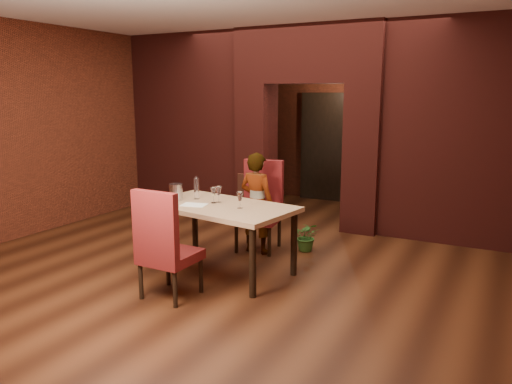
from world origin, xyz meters
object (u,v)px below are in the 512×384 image
(chair_near, at_px, (170,243))
(wine_glass_c, at_px, (240,200))
(wine_bucket, at_px, (176,192))
(dining_table, at_px, (220,238))
(chair_far, at_px, (258,206))
(potted_plant, at_px, (307,236))
(person_seated, at_px, (257,203))
(water_bottle, at_px, (197,188))
(wine_glass_b, at_px, (219,195))
(wine_glass_a, at_px, (214,195))

(chair_near, distance_m, wine_glass_c, 0.98)
(wine_bucket, bearing_deg, dining_table, 3.13)
(chair_far, bearing_deg, dining_table, -99.81)
(wine_bucket, xyz_separation_m, potted_plant, (1.25, 1.27, -0.73))
(person_seated, distance_m, wine_glass_c, 1.00)
(person_seated, bearing_deg, wine_glass_c, 111.52)
(wine_bucket, distance_m, potted_plant, 1.93)
(chair_far, relative_size, chair_near, 1.04)
(chair_far, height_order, water_bottle, chair_far)
(chair_far, bearing_deg, wine_glass_b, -104.43)
(dining_table, height_order, chair_far, chair_far)
(chair_near, height_order, wine_bucket, chair_near)
(wine_bucket, bearing_deg, person_seated, 53.81)
(dining_table, height_order, wine_glass_b, wine_glass_b)
(dining_table, height_order, wine_bucket, wine_bucket)
(person_seated, bearing_deg, wine_glass_b, 86.71)
(potted_plant, bearing_deg, water_bottle, -134.63)
(wine_glass_b, xyz_separation_m, potted_plant, (0.71, 1.14, -0.73))
(person_seated, relative_size, wine_glass_c, 6.99)
(wine_glass_b, distance_m, wine_bucket, 0.56)
(chair_far, height_order, wine_glass_b, chair_far)
(chair_far, bearing_deg, wine_bucket, -130.97)
(chair_far, height_order, chair_near, chair_far)
(wine_glass_c, distance_m, water_bottle, 0.78)
(chair_near, distance_m, wine_bucket, 1.09)
(chair_far, distance_m, wine_bucket, 1.23)
(chair_near, relative_size, wine_glass_b, 5.92)
(chair_far, distance_m, wine_glass_a, 0.99)
(chair_far, relative_size, wine_glass_a, 6.46)
(dining_table, bearing_deg, chair_near, -85.47)
(wine_glass_c, bearing_deg, chair_far, 106.43)
(potted_plant, bearing_deg, chair_near, -108.04)
(wine_glass_b, bearing_deg, potted_plant, 58.22)
(person_seated, distance_m, water_bottle, 0.91)
(wine_glass_b, relative_size, wine_glass_c, 1.02)
(wine_glass_c, distance_m, potted_plant, 1.52)
(wine_glass_b, bearing_deg, wine_bucket, -166.88)
(wine_glass_b, xyz_separation_m, wine_glass_c, (0.39, -0.15, -0.00))
(chair_near, bearing_deg, water_bottle, -69.39)
(person_seated, bearing_deg, chair_far, -67.97)
(wine_bucket, bearing_deg, wine_glass_b, 13.12)
(dining_table, height_order, wine_glass_a, wine_glass_a)
(wine_glass_c, bearing_deg, dining_table, 169.40)
(wine_glass_b, bearing_deg, water_bottle, 171.15)
(dining_table, distance_m, wine_glass_a, 0.53)
(potted_plant, bearing_deg, dining_table, -117.28)
(dining_table, bearing_deg, potted_plant, 70.93)
(wine_bucket, bearing_deg, chair_far, 58.09)
(wine_glass_b, height_order, water_bottle, water_bottle)
(chair_near, height_order, wine_glass_b, chair_near)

